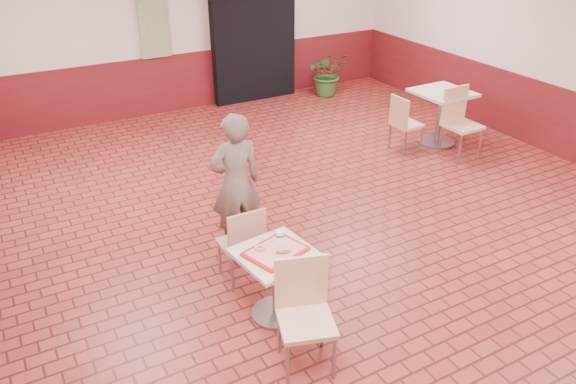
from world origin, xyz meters
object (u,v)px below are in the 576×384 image
customer (236,183)px  ring_donut (260,248)px  chair_main_front (304,308)px  chair_main_back (243,241)px  chair_second_front (459,119)px  main_table (276,274)px  potted_plant (328,74)px  paper_cup (280,235)px  second_table (441,109)px  serving_tray (276,252)px  long_john_donut (283,251)px  chair_second_left (404,121)px

customer → ring_donut: bearing=80.0°
chair_main_front → chair_main_back: bearing=106.9°
customer → chair_second_front: size_ratio=1.53×
main_table → chair_second_front: chair_second_front is taller
chair_second_front → potted_plant: 3.32m
paper_cup → potted_plant: (3.79, 5.12, -0.34)m
customer → second_table: bearing=-159.5°
chair_main_front → paper_cup: (0.17, 0.73, 0.23)m
serving_tray → long_john_donut: bearing=-61.6°
chair_main_front → second_table: 5.14m
ring_donut → chair_second_left: size_ratio=0.11×
chair_main_back → serving_tray: (0.04, -0.60, 0.22)m
ring_donut → second_table: bearing=28.6°
chair_main_front → second_table: chair_main_front is taller
customer → paper_cup: 1.11m
ring_donut → long_john_donut: bearing=-44.8°
paper_cup → second_table: 4.61m
chair_second_left → chair_second_front: 0.79m
main_table → serving_tray: 0.24m
serving_tray → ring_donut: 0.14m
ring_donut → main_table: bearing=-35.9°
chair_main_front → chair_main_back: (0.02, 1.20, -0.05)m
chair_second_left → potted_plant: 2.85m
main_table → chair_main_back: size_ratio=0.80×
potted_plant → paper_cup: bearing=-126.5°
chair_second_front → long_john_donut: bearing=-154.4°
main_table → chair_main_back: bearing=94.0°
chair_main_front → chair_main_back: chair_main_front is taller
chair_main_front → chair_second_front: chair_second_front is taller
chair_second_left → potted_plant: chair_second_left is taller
main_table → chair_main_back: (-0.04, 0.60, 0.01)m
chair_second_left → long_john_donut: bearing=124.8°
chair_main_back → chair_second_front: bearing=-161.1°
chair_main_back → serving_tray: chair_main_back is taller
ring_donut → second_table: size_ratio=0.12×
long_john_donut → chair_second_front: (4.01, 1.99, -0.16)m
ring_donut → chair_second_left: (3.55, 2.35, -0.25)m
chair_main_front → chair_second_left: (3.50, 3.03, -0.05)m
customer → ring_donut: (-0.29, -1.15, -0.05)m
customer → ring_donut: size_ratio=16.08×
chair_second_left → second_table: bearing=-95.0°
chair_second_left → potted_plant: (0.46, 2.81, -0.06)m
customer → potted_plant: size_ratio=1.84×
chair_main_back → serving_tray: size_ratio=1.71×
main_table → chair_second_front: 4.48m
chair_main_back → second_table: size_ratio=1.01×
ring_donut → chair_main_back: bearing=82.2°
ring_donut → chair_second_front: chair_second_front is taller
chair_main_back → chair_second_front: size_ratio=0.83×
long_john_donut → chair_main_front: bearing=-100.3°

